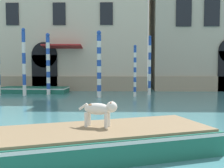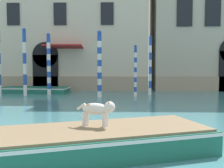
{
  "view_description": "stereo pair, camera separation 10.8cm",
  "coord_description": "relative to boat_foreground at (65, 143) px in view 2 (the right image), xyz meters",
  "views": [
    {
      "loc": [
        4.52,
        -3.14,
        2.44
      ],
      "look_at": [
        4.11,
        12.83,
        1.2
      ],
      "focal_mm": 50.0,
      "sensor_mm": 36.0,
      "label": 1
    },
    {
      "loc": [
        4.62,
        -3.13,
        2.44
      ],
      "look_at": [
        4.11,
        12.83,
        1.2
      ],
      "focal_mm": 50.0,
      "sensor_mm": 36.0,
      "label": 2
    }
  ],
  "objects": [
    {
      "name": "mooring_pole_1",
      "position": [
        -3.71,
        14.07,
        1.81
      ],
      "size": [
        0.27,
        0.27,
        4.3
      ],
      "color": "white",
      "rests_on": "ground_plane"
    },
    {
      "name": "mooring_pole_3",
      "position": [
        3.37,
        14.06,
        1.71
      ],
      "size": [
        0.2,
        0.2,
        4.11
      ],
      "color": "white",
      "rests_on": "ground_plane"
    },
    {
      "name": "palazzo_left",
      "position": [
        -3.4,
        19.73,
        6.35
      ],
      "size": [
        13.71,
        7.4,
        13.48
      ],
      "color": "beige",
      "rests_on": "ground_plane"
    },
    {
      "name": "mooring_pole_0",
      "position": [
        -0.05,
        12.59,
        1.82
      ],
      "size": [
        0.29,
        0.29,
        4.33
      ],
      "color": "white",
      "rests_on": "ground_plane"
    },
    {
      "name": "boat_foreground",
      "position": [
        0.0,
        0.0,
        0.0
      ],
      "size": [
        7.96,
        4.87,
        0.69
      ],
      "rotation": [
        0.0,
        0.0,
        0.35
      ],
      "color": "#1E6651",
      "rests_on": "ground_plane"
    },
    {
      "name": "mooring_pole_2",
      "position": [
        -5.24,
        13.51,
        1.96
      ],
      "size": [
        0.25,
        0.25,
        4.6
      ],
      "color": "white",
      "rests_on": "ground_plane"
    },
    {
      "name": "boat_moored_near_palazzo",
      "position": [
        -5.06,
        15.3,
        -0.14
      ],
      "size": [
        5.04,
        2.2,
        0.42
      ],
      "rotation": [
        0.0,
        0.0,
        -0.07
      ],
      "color": "#1E6651",
      "rests_on": "ground_plane"
    },
    {
      "name": "mooring_pole_4",
      "position": [
        2.3,
        13.02,
        1.36
      ],
      "size": [
        0.19,
        0.19,
        3.43
      ],
      "color": "white",
      "rests_on": "ground_plane"
    },
    {
      "name": "dog_on_deck",
      "position": [
        0.79,
        0.46,
        0.78
      ],
      "size": [
        1.04,
        0.48,
        0.7
      ],
      "rotation": [
        0.0,
        0.0,
        -0.25
      ],
      "color": "silver",
      "rests_on": "boat_foreground"
    }
  ]
}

